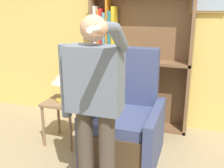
# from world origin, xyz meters

# --- Properties ---
(wall_back) EXTENTS (8.00, 0.11, 2.80)m
(wall_back) POSITION_xyz_m (0.01, 2.03, 1.40)
(wall_back) COLOR #E0C160
(wall_back) RESTS_ON ground_plane
(bookcase) EXTENTS (1.43, 0.28, 1.98)m
(bookcase) POSITION_xyz_m (-0.17, 1.87, 0.94)
(bookcase) COLOR brown
(bookcase) RESTS_ON ground_plane
(armchair) EXTENTS (0.81, 0.93, 1.27)m
(armchair) POSITION_xyz_m (0.08, 0.99, 0.38)
(armchair) COLOR #4C3823
(armchair) RESTS_ON ground_plane
(person_standing) EXTENTS (0.61, 0.78, 1.69)m
(person_standing) POSITION_xyz_m (0.01, 0.18, 0.98)
(person_standing) COLOR #473D33
(person_standing) RESTS_ON ground_plane
(side_table) EXTENTS (0.44, 0.44, 0.58)m
(side_table) POSITION_xyz_m (-0.79, 1.04, 0.48)
(side_table) COLOR #846647
(side_table) RESTS_ON ground_plane
(table_lamp) EXTENTS (0.28, 0.28, 0.38)m
(table_lamp) POSITION_xyz_m (-0.79, 1.04, 0.87)
(table_lamp) COLOR gold
(table_lamp) RESTS_ON side_table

